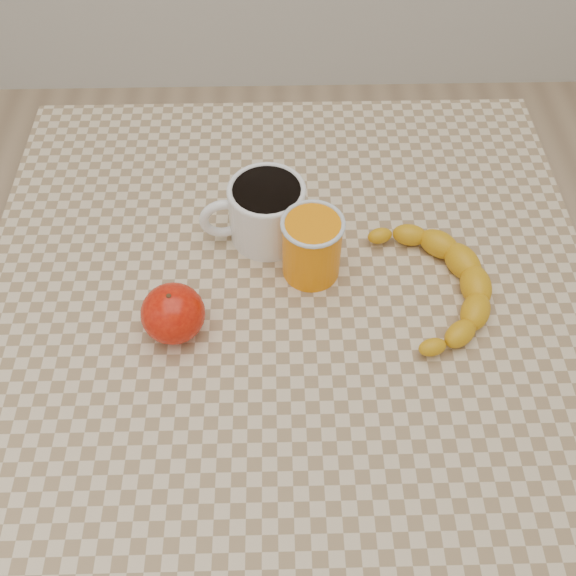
{
  "coord_description": "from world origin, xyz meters",
  "views": [
    {
      "loc": [
        -0.01,
        -0.48,
        1.41
      ],
      "look_at": [
        0.0,
        0.0,
        0.77
      ],
      "focal_mm": 40.0,
      "sensor_mm": 36.0,
      "label": 1
    }
  ],
  "objects_px": {
    "coffee_mug": "(265,210)",
    "banana": "(434,283)",
    "table": "(288,334)",
    "orange_juice_glass": "(312,246)",
    "apple": "(173,313)"
  },
  "relations": [
    {
      "from": "table",
      "to": "orange_juice_glass",
      "type": "height_order",
      "value": "orange_juice_glass"
    },
    {
      "from": "apple",
      "to": "banana",
      "type": "relative_size",
      "value": 0.36
    },
    {
      "from": "coffee_mug",
      "to": "apple",
      "type": "xyz_separation_m",
      "value": [
        -0.11,
        -0.16,
        -0.01
      ]
    },
    {
      "from": "banana",
      "to": "coffee_mug",
      "type": "bearing_deg",
      "value": 149.89
    },
    {
      "from": "banana",
      "to": "apple",
      "type": "bearing_deg",
      "value": -174.88
    },
    {
      "from": "coffee_mug",
      "to": "apple",
      "type": "height_order",
      "value": "coffee_mug"
    },
    {
      "from": "table",
      "to": "orange_juice_glass",
      "type": "relative_size",
      "value": 8.61
    },
    {
      "from": "coffee_mug",
      "to": "banana",
      "type": "relative_size",
      "value": 0.59
    },
    {
      "from": "table",
      "to": "coffee_mug",
      "type": "distance_m",
      "value": 0.17
    },
    {
      "from": "orange_juice_glass",
      "to": "apple",
      "type": "xyz_separation_m",
      "value": [
        -0.17,
        -0.09,
        -0.01
      ]
    },
    {
      "from": "orange_juice_glass",
      "to": "apple",
      "type": "bearing_deg",
      "value": -151.83
    },
    {
      "from": "apple",
      "to": "orange_juice_glass",
      "type": "bearing_deg",
      "value": 28.17
    },
    {
      "from": "coffee_mug",
      "to": "orange_juice_glass",
      "type": "bearing_deg",
      "value": -47.74
    },
    {
      "from": "coffee_mug",
      "to": "banana",
      "type": "bearing_deg",
      "value": -26.42
    },
    {
      "from": "coffee_mug",
      "to": "banana",
      "type": "xyz_separation_m",
      "value": [
        0.21,
        -0.11,
        -0.03
      ]
    }
  ]
}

